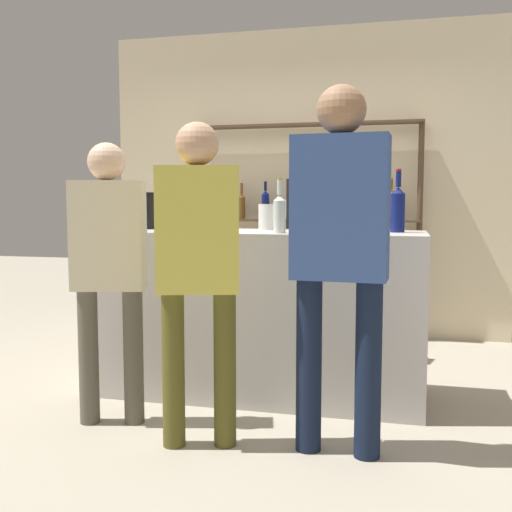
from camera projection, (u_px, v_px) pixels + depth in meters
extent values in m
plane|color=#B2A893|center=(256.00, 393.00, 3.85)|extent=(16.00, 16.00, 0.00)
cube|color=#B7B2AD|center=(256.00, 313.00, 3.80)|extent=(2.08, 0.66, 1.05)
cube|color=beige|center=(305.00, 183.00, 5.59)|extent=(3.68, 0.12, 2.80)
cylinder|color=#4C3828|center=(194.00, 230.00, 5.70)|extent=(0.05, 0.05, 1.92)
cylinder|color=#4C3828|center=(419.00, 232.00, 5.21)|extent=(0.05, 0.05, 1.92)
cube|color=#4C3828|center=(302.00, 125.00, 5.37)|extent=(2.12, 0.18, 0.02)
cube|color=#4C3828|center=(302.00, 220.00, 5.44)|extent=(2.12, 0.18, 0.02)
cylinder|color=silver|center=(219.00, 207.00, 5.62)|extent=(0.08, 0.08, 0.23)
cone|color=silver|center=(219.00, 193.00, 5.61)|extent=(0.08, 0.08, 0.03)
cylinder|color=silver|center=(219.00, 186.00, 5.60)|extent=(0.03, 0.03, 0.09)
cylinder|color=maroon|center=(219.00, 181.00, 5.60)|extent=(0.03, 0.03, 0.01)
cylinder|color=brown|center=(242.00, 208.00, 5.57)|extent=(0.06, 0.06, 0.20)
cone|color=brown|center=(242.00, 196.00, 5.56)|extent=(0.06, 0.06, 0.03)
cylinder|color=brown|center=(242.00, 189.00, 5.55)|extent=(0.02, 0.02, 0.09)
cylinder|color=maroon|center=(242.00, 184.00, 5.55)|extent=(0.03, 0.03, 0.01)
cylinder|color=#0F1956|center=(265.00, 207.00, 5.51)|extent=(0.07, 0.07, 0.23)
cone|color=#0F1956|center=(265.00, 193.00, 5.50)|extent=(0.07, 0.07, 0.03)
cylinder|color=#0F1956|center=(265.00, 187.00, 5.50)|extent=(0.03, 0.03, 0.07)
cylinder|color=black|center=(265.00, 182.00, 5.49)|extent=(0.03, 0.03, 0.01)
cylinder|color=silver|center=(289.00, 209.00, 5.46)|extent=(0.07, 0.07, 0.19)
cone|color=silver|center=(290.00, 197.00, 5.45)|extent=(0.07, 0.07, 0.03)
cylinder|color=silver|center=(290.00, 191.00, 5.45)|extent=(0.03, 0.03, 0.08)
cylinder|color=gold|center=(290.00, 186.00, 5.44)|extent=(0.03, 0.03, 0.01)
cylinder|color=silver|center=(314.00, 208.00, 5.41)|extent=(0.06, 0.06, 0.21)
cone|color=silver|center=(314.00, 194.00, 5.40)|extent=(0.06, 0.06, 0.03)
cylinder|color=silver|center=(314.00, 188.00, 5.39)|extent=(0.02, 0.02, 0.08)
cylinder|color=maroon|center=(314.00, 183.00, 5.39)|extent=(0.03, 0.03, 0.01)
cylinder|color=brown|center=(339.00, 209.00, 5.35)|extent=(0.08, 0.08, 0.19)
cone|color=brown|center=(339.00, 196.00, 5.34)|extent=(0.08, 0.08, 0.04)
cylinder|color=brown|center=(339.00, 189.00, 5.34)|extent=(0.03, 0.03, 0.09)
cylinder|color=maroon|center=(339.00, 184.00, 5.33)|extent=(0.03, 0.03, 0.01)
cylinder|color=#0F1956|center=(365.00, 207.00, 5.30)|extent=(0.07, 0.07, 0.22)
cone|color=#0F1956|center=(365.00, 193.00, 5.29)|extent=(0.07, 0.07, 0.03)
cylinder|color=#0F1956|center=(365.00, 186.00, 5.28)|extent=(0.03, 0.03, 0.10)
cylinder|color=maroon|center=(365.00, 180.00, 5.28)|extent=(0.03, 0.03, 0.01)
cylinder|color=brown|center=(391.00, 207.00, 5.25)|extent=(0.08, 0.08, 0.23)
cone|color=brown|center=(391.00, 191.00, 5.23)|extent=(0.08, 0.08, 0.03)
cylinder|color=brown|center=(391.00, 184.00, 5.23)|extent=(0.03, 0.03, 0.09)
cylinder|color=gold|center=(391.00, 178.00, 5.22)|extent=(0.03, 0.03, 0.01)
cylinder|color=brown|center=(304.00, 215.00, 3.55)|extent=(0.09, 0.09, 0.21)
cone|color=brown|center=(304.00, 194.00, 3.54)|extent=(0.09, 0.09, 0.04)
cylinder|color=brown|center=(304.00, 185.00, 3.54)|extent=(0.03, 0.03, 0.07)
cylinder|color=#232328|center=(304.00, 177.00, 3.53)|extent=(0.04, 0.04, 0.01)
cylinder|color=#0F1956|center=(398.00, 213.00, 3.61)|extent=(0.09, 0.09, 0.23)
cone|color=#0F1956|center=(398.00, 190.00, 3.60)|extent=(0.09, 0.09, 0.04)
cylinder|color=#0F1956|center=(398.00, 179.00, 3.59)|extent=(0.03, 0.03, 0.10)
cylinder|color=maroon|center=(399.00, 170.00, 3.59)|extent=(0.03, 0.03, 0.01)
cylinder|color=silver|center=(196.00, 214.00, 3.81)|extent=(0.07, 0.07, 0.21)
cone|color=silver|center=(195.00, 195.00, 3.80)|extent=(0.07, 0.07, 0.03)
cylinder|color=silver|center=(195.00, 186.00, 3.79)|extent=(0.03, 0.03, 0.08)
cylinder|color=maroon|center=(195.00, 179.00, 3.79)|extent=(0.03, 0.03, 0.01)
cylinder|color=silver|center=(360.00, 216.00, 3.78)|extent=(0.08, 0.08, 0.18)
cone|color=silver|center=(360.00, 199.00, 3.77)|extent=(0.08, 0.08, 0.04)
cylinder|color=silver|center=(361.00, 188.00, 3.76)|extent=(0.03, 0.03, 0.10)
cylinder|color=gold|center=(361.00, 179.00, 3.76)|extent=(0.03, 0.03, 0.01)
cylinder|color=black|center=(164.00, 216.00, 3.83)|extent=(0.07, 0.07, 0.18)
cone|color=black|center=(164.00, 199.00, 3.82)|extent=(0.07, 0.07, 0.03)
cylinder|color=black|center=(164.00, 191.00, 3.81)|extent=(0.03, 0.03, 0.07)
cylinder|color=gold|center=(164.00, 185.00, 3.81)|extent=(0.03, 0.03, 0.01)
cylinder|color=silver|center=(280.00, 217.00, 3.52)|extent=(0.07, 0.07, 0.19)
cone|color=silver|center=(280.00, 198.00, 3.51)|extent=(0.07, 0.07, 0.03)
cylinder|color=silver|center=(280.00, 188.00, 3.50)|extent=(0.03, 0.03, 0.09)
cylinder|color=gold|center=(280.00, 179.00, 3.50)|extent=(0.03, 0.03, 0.01)
cylinder|color=silver|center=(326.00, 232.00, 3.59)|extent=(0.06, 0.06, 0.00)
cylinder|color=silver|center=(326.00, 226.00, 3.59)|extent=(0.01, 0.01, 0.08)
cone|color=silver|center=(326.00, 213.00, 3.58)|extent=(0.08, 0.08, 0.08)
cylinder|color=black|center=(145.00, 211.00, 4.08)|extent=(0.22, 0.22, 0.24)
cylinder|color=black|center=(144.00, 193.00, 4.07)|extent=(0.23, 0.23, 0.01)
cylinder|color=silver|center=(267.00, 217.00, 3.94)|extent=(0.11, 0.11, 0.17)
sphere|color=tan|center=(265.00, 218.00, 3.98)|extent=(0.02, 0.02, 0.02)
sphere|color=tan|center=(262.00, 220.00, 3.91)|extent=(0.02, 0.02, 0.02)
sphere|color=tan|center=(269.00, 222.00, 3.93)|extent=(0.02, 0.02, 0.02)
sphere|color=tan|center=(261.00, 223.00, 3.94)|extent=(0.02, 0.02, 0.02)
sphere|color=tan|center=(261.00, 225.00, 3.92)|extent=(0.02, 0.02, 0.02)
sphere|color=tan|center=(264.00, 222.00, 3.93)|extent=(0.02, 0.02, 0.02)
sphere|color=tan|center=(264.00, 227.00, 3.94)|extent=(0.02, 0.02, 0.02)
sphere|color=tan|center=(266.00, 227.00, 3.92)|extent=(0.02, 0.02, 0.02)
cylinder|color=black|center=(299.00, 308.00, 4.73)|extent=(0.11, 0.11, 0.78)
cylinder|color=black|center=(329.00, 311.00, 4.61)|extent=(0.11, 0.11, 0.78)
cube|color=black|center=(314.00, 219.00, 4.60)|extent=(0.43, 0.27, 0.62)
sphere|color=tan|center=(315.00, 165.00, 4.57)|extent=(0.21, 0.21, 0.21)
cylinder|color=#121C33|center=(368.00, 370.00, 2.86)|extent=(0.13, 0.13, 0.86)
cylinder|color=#121C33|center=(309.00, 365.00, 2.94)|extent=(0.13, 0.13, 0.86)
cube|color=navy|center=(340.00, 208.00, 2.83)|extent=(0.46, 0.22, 0.68)
sphere|color=#936B4C|center=(341.00, 110.00, 2.79)|extent=(0.23, 0.23, 0.23)
cylinder|color=brown|center=(225.00, 369.00, 3.00)|extent=(0.11, 0.11, 0.78)
cylinder|color=brown|center=(173.00, 370.00, 3.00)|extent=(0.11, 0.11, 0.78)
cube|color=#D1C64C|center=(198.00, 230.00, 2.94)|extent=(0.44, 0.28, 0.62)
sphere|color=tan|center=(197.00, 144.00, 2.90)|extent=(0.21, 0.21, 0.21)
cylinder|color=#575347|center=(133.00, 357.00, 3.31)|extent=(0.11, 0.11, 0.75)
cylinder|color=#575347|center=(89.00, 357.00, 3.31)|extent=(0.11, 0.11, 0.75)
cube|color=beige|center=(108.00, 236.00, 3.25)|extent=(0.42, 0.26, 0.59)
sphere|color=#DBB293|center=(107.00, 162.00, 3.21)|extent=(0.20, 0.20, 0.20)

